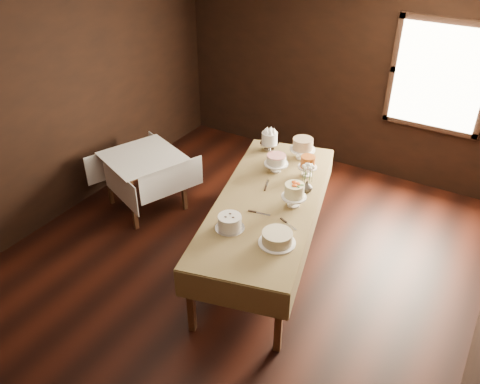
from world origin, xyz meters
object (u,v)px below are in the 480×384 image
Objects in this scene: display_table at (268,204)px; cake_cream at (277,238)px; cake_speckled at (302,149)px; cake_server_b at (291,226)px; cake_server_d at (300,187)px; cake_server_c at (267,183)px; cake_caramel at (307,167)px; cake_swirl at (230,223)px; side_table at (143,162)px; cake_meringue at (269,142)px; cake_server_a at (263,214)px; cake_flowers at (294,196)px; cake_lattice at (276,164)px; flower_vase at (307,187)px.

display_table is 7.00× the size of cake_cream.
cake_server_b is at bearing -69.20° from cake_speckled.
cake_server_c is at bearing 160.38° from cake_server_d.
cake_speckled is 0.78× the size of cake_cream.
cake_caramel is 0.84× the size of cake_swirl.
side_table is 2.89× the size of cake_cream.
cake_caramel is 1.07× the size of cake_server_c.
cake_server_c is 0.37m from cake_server_d.
cake_speckled is at bearing 3.16° from cake_meringue.
display_table is at bearing -153.41° from cake_server_d.
cake_server_c is at bearing 104.43° from cake_server_a.
cake_flowers is at bearing 102.50° from cake_cream.
cake_flowers is 1.18× the size of cake_server_a.
flower_vase is (0.50, -0.23, -0.03)m from cake_lattice.
cake_cream is (0.95, -1.62, -0.06)m from cake_meringue.
cake_meringue is 1.13× the size of cake_server_d.
cake_meringue reaches higher than cake_server_a.
cake_server_a is at bearing -93.28° from cake_caramel.
cake_meringue is at bearing 120.41° from cake_cream.
flower_vase is at bearing -66.35° from cake_caramel.
cake_meringue is 0.86× the size of cake_speckled.
cake_server_a is (0.61, -1.27, -0.11)m from cake_meringue.
cake_server_c is at bearing -63.40° from cake_meringue.
cake_meringue reaches higher than cake_server_c.
display_table is 9.00× the size of cake_lattice.
cake_cream is (0.50, 0.04, -0.01)m from cake_swirl.
cake_flowers reaches higher than cake_cream.
cake_flowers is at bearing -47.84° from cake_lattice.
cake_swirl is at bearing -83.87° from cake_lattice.
cake_lattice is at bearing 118.28° from cake_server_d.
cake_swirl is at bearing -89.78° from cake_speckled.
cake_server_a is 1.00× the size of cake_server_c.
flower_vase is (0.14, -0.33, -0.04)m from cake_caramel.
cake_server_b is at bearing -78.10° from flower_vase.
cake_server_c is (1.72, 0.14, 0.16)m from side_table.
cake_server_c is at bearing -128.02° from cake_caramel.
cake_flowers is (0.29, 0.03, 0.18)m from display_table.
cake_caramel reaches higher than flower_vase.
cake_flowers is at bearing 136.62° from cake_server_b.
cake_caramel is (0.35, 0.10, 0.01)m from cake_lattice.
cake_caramel reaches higher than display_table.
cake_speckled is at bearing 118.60° from flower_vase.
cake_caramel is (2.03, 0.53, 0.26)m from side_table.
flower_vase is at bearing 5.35° from side_table.
side_table is 8.77× the size of flower_vase.
side_table is 2.02m from cake_speckled.
cake_cream is (0.43, -0.62, 0.12)m from display_table.
cake_swirl is (-0.36, -0.69, -0.05)m from cake_flowers.
cake_lattice is 1.23× the size of cake_caramel.
cake_speckled is at bearing -25.20° from cake_server_c.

